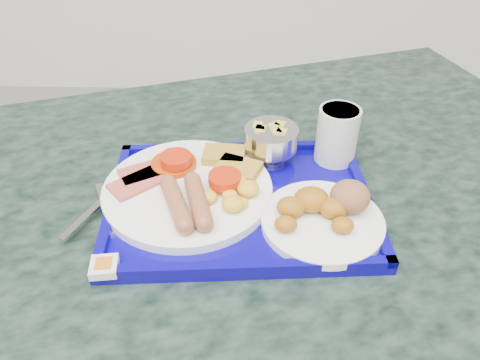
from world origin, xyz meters
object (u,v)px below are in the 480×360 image
object	(u,v)px
tray	(240,203)
fruit_bowl	(271,139)
bread_plate	(325,213)
main_plate	(193,186)
juice_cup	(337,133)
table	(242,282)

from	to	relation	value
tray	fruit_bowl	xyz separation A→B (m)	(0.05, 0.11, 0.05)
tray	bread_plate	distance (m)	0.14
fruit_bowl	tray	bearing A→B (deg)	-113.44
bread_plate	fruit_bowl	size ratio (longest dim) A/B	1.95
main_plate	fruit_bowl	xyz separation A→B (m)	(0.12, 0.10, 0.03)
fruit_bowl	main_plate	bearing A→B (deg)	-141.40
bread_plate	tray	bearing A→B (deg)	160.18
tray	juice_cup	xyz separation A→B (m)	(0.16, 0.12, 0.06)
bread_plate	table	bearing A→B (deg)	148.92
tray	juice_cup	world-z (taller)	juice_cup
table	bread_plate	world-z (taller)	bread_plate
bread_plate	juice_cup	distance (m)	0.17
table	juice_cup	xyz separation A→B (m)	(0.16, 0.09, 0.28)
fruit_bowl	juice_cup	bearing A→B (deg)	2.39
bread_plate	juice_cup	bearing A→B (deg)	77.92
table	tray	size ratio (longest dim) A/B	3.64
fruit_bowl	juice_cup	distance (m)	0.11
table	tray	xyz separation A→B (m)	(-0.00, -0.03, 0.22)
table	main_plate	xyz separation A→B (m)	(-0.08, -0.01, 0.24)
bread_plate	fruit_bowl	bearing A→B (deg)	115.54
tray	bread_plate	bearing A→B (deg)	-19.82
fruit_bowl	juice_cup	world-z (taller)	juice_cup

